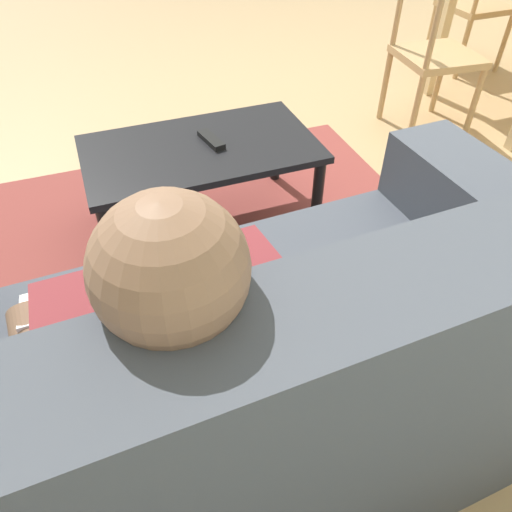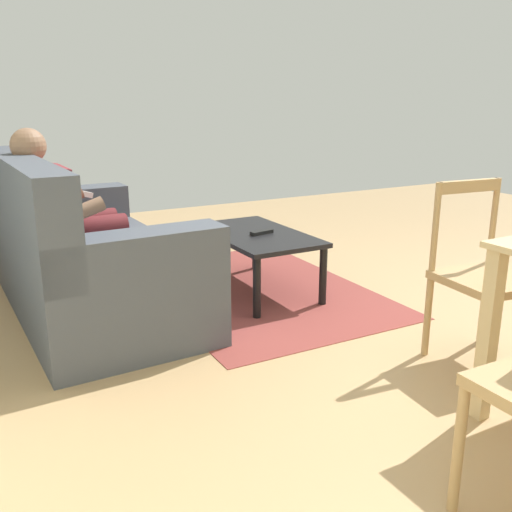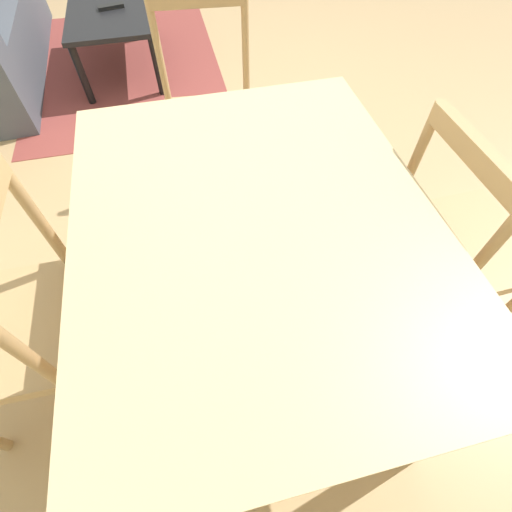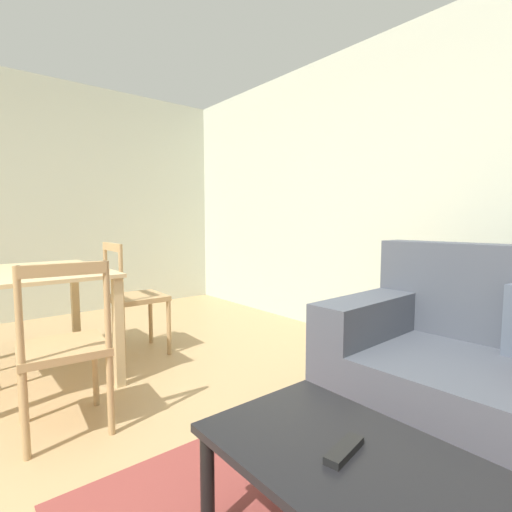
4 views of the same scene
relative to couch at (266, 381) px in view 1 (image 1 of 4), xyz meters
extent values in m
plane|color=tan|center=(-1.24, -2.01, -0.35)|extent=(8.44, 8.44, 0.00)
cube|color=#474C56|center=(0.00, -0.07, -0.13)|extent=(1.88, 1.00, 0.44)
cube|color=#474C56|center=(-0.01, 0.29, 0.36)|extent=(1.85, 0.27, 0.55)
cube|color=#474C56|center=(-0.80, -0.10, 0.20)|extent=(0.27, 0.94, 0.23)
cube|color=#515B6B|center=(0.01, 0.14, 0.27)|extent=(0.41, 0.18, 0.36)
cube|color=maroon|center=(0.23, 0.16, 0.32)|extent=(0.41, 0.30, 0.51)
sphere|color=#8C664C|center=(0.23, 0.21, 0.68)|extent=(0.21, 0.21, 0.21)
cylinder|color=maroon|center=(0.13, -0.10, 0.16)|extent=(0.17, 0.45, 0.15)
cylinder|color=#8C664C|center=(0.14, -0.32, -0.13)|extent=(0.11, 0.11, 0.44)
cube|color=black|center=(0.14, -0.40, -0.31)|extent=(0.11, 0.24, 0.08)
cylinder|color=maroon|center=(0.35, -0.09, 0.16)|extent=(0.17, 0.45, 0.15)
cylinder|color=#8C664C|center=(0.36, -0.31, -0.13)|extent=(0.11, 0.11, 0.44)
cube|color=black|center=(0.36, -0.39, -0.31)|extent=(0.11, 0.24, 0.08)
cylinder|color=#8C664C|center=(-0.02, 0.01, 0.29)|extent=(0.10, 0.35, 0.19)
cylinder|color=#8C664C|center=(0.48, 0.03, 0.29)|extent=(0.10, 0.35, 0.19)
cube|color=white|center=(0.49, -0.13, 0.33)|extent=(0.05, 0.16, 0.08)
cube|color=black|center=(-0.15, -1.14, 0.05)|extent=(0.99, 0.57, 0.03)
cylinder|color=black|center=(-0.60, -1.38, -0.16)|extent=(0.05, 0.05, 0.39)
cylinder|color=black|center=(0.31, -1.38, -0.16)|extent=(0.05, 0.05, 0.39)
cylinder|color=black|center=(-0.60, -0.90, -0.16)|extent=(0.05, 0.05, 0.39)
cylinder|color=black|center=(0.31, -0.90, -0.16)|extent=(0.05, 0.05, 0.39)
cube|color=black|center=(-0.20, -1.15, 0.08)|extent=(0.08, 0.18, 0.02)
cube|color=#D1B27F|center=(-2.03, -2.01, 0.02)|extent=(0.06, 0.06, 0.74)
cube|color=tan|center=(-1.68, -1.60, 0.09)|extent=(0.46, 0.46, 0.04)
cylinder|color=tan|center=(-1.85, -1.39, -0.13)|extent=(0.04, 0.04, 0.44)
cylinder|color=tan|center=(-1.89, -1.77, -0.13)|extent=(0.04, 0.04, 0.44)
cylinder|color=tan|center=(-1.47, -1.43, -0.13)|extent=(0.04, 0.04, 0.44)
cylinder|color=tan|center=(-1.51, -1.80, -0.13)|extent=(0.04, 0.04, 0.44)
cylinder|color=tan|center=(-1.47, -1.43, 0.33)|extent=(0.03, 0.03, 0.47)
cylinder|color=tan|center=(-1.51, -1.80, 0.33)|extent=(0.03, 0.03, 0.47)
cube|color=tan|center=(-2.57, -2.36, 0.08)|extent=(0.43, 0.43, 0.04)
cylinder|color=tan|center=(-2.76, -2.55, -0.13)|extent=(0.04, 0.04, 0.43)
cylinder|color=tan|center=(-2.38, -2.55, -0.13)|extent=(0.04, 0.04, 0.43)
cylinder|color=tan|center=(-2.77, -2.17, -0.13)|extent=(0.04, 0.04, 0.43)
cylinder|color=tan|center=(-2.39, -2.17, -0.13)|extent=(0.04, 0.04, 0.43)
cube|color=brown|center=(-0.15, -1.14, -0.35)|extent=(2.01, 1.42, 0.01)
camera|label=1|loc=(0.28, 0.67, 1.11)|focal=33.96mm
camera|label=2|loc=(-3.43, 0.67, 0.96)|focal=39.57mm
camera|label=3|loc=(-3.18, -1.45, 1.12)|focal=25.96mm
camera|label=4|loc=(0.46, -2.04, 0.76)|focal=26.62mm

